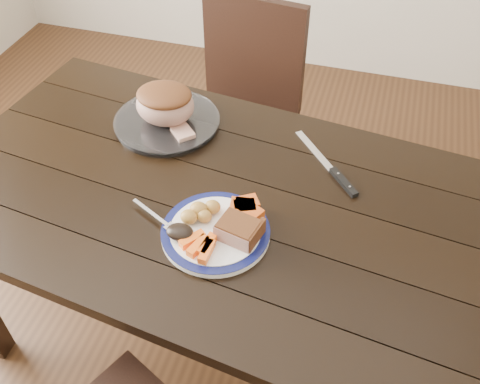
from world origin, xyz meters
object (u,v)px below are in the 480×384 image
(serving_platter, at_px, (167,123))
(roast_joint, at_px, (165,105))
(dinner_plate, at_px, (216,233))
(chair_far, at_px, (242,105))
(dining_table, at_px, (215,217))
(carving_knife, at_px, (336,174))
(pork_slice, at_px, (238,230))
(fork, at_px, (159,219))

(serving_platter, bearing_deg, roast_joint, 0.00)
(dinner_plate, bearing_deg, serving_platter, 126.43)
(chair_far, bearing_deg, dining_table, 107.94)
(carving_knife, bearing_deg, pork_slice, -73.31)
(dining_table, xyz_separation_m, dinner_plate, (0.05, -0.14, 0.10))
(chair_far, relative_size, serving_platter, 2.85)
(pork_slice, bearing_deg, roast_joint, 131.46)
(dinner_plate, bearing_deg, carving_knife, 50.01)
(dining_table, xyz_separation_m, pork_slice, (0.11, -0.14, 0.13))
(pork_slice, distance_m, carving_knife, 0.38)
(fork, bearing_deg, carving_knife, 64.24)
(chair_far, xyz_separation_m, carving_knife, (0.44, -0.56, 0.23))
(pork_slice, relative_size, carving_knife, 0.39)
(dinner_plate, relative_size, pork_slice, 2.82)
(chair_far, distance_m, roast_joint, 0.58)
(dining_table, relative_size, fork, 10.18)
(dinner_plate, xyz_separation_m, pork_slice, (0.06, -0.01, 0.03))
(chair_far, relative_size, pork_slice, 9.37)
(chair_far, distance_m, carving_knife, 0.76)
(pork_slice, bearing_deg, chair_far, 105.55)
(roast_joint, bearing_deg, fork, -70.70)
(roast_joint, distance_m, carving_knife, 0.56)
(dining_table, distance_m, chair_far, 0.76)
(dining_table, bearing_deg, chair_far, 100.25)
(dinner_plate, relative_size, serving_platter, 0.86)
(roast_joint, height_order, carving_knife, roast_joint)
(dining_table, height_order, dinner_plate, dinner_plate)
(dining_table, xyz_separation_m, fork, (-0.10, -0.15, 0.11))
(serving_platter, distance_m, pork_slice, 0.54)
(serving_platter, xyz_separation_m, fork, (0.14, -0.40, 0.01))
(pork_slice, bearing_deg, dining_table, 127.89)
(dining_table, height_order, serving_platter, serving_platter)
(chair_far, distance_m, serving_platter, 0.54)
(dinner_plate, distance_m, serving_platter, 0.49)
(pork_slice, distance_m, roast_joint, 0.54)
(serving_platter, distance_m, roast_joint, 0.07)
(fork, bearing_deg, chair_far, 118.56)
(serving_platter, relative_size, fork, 1.95)
(dinner_plate, distance_m, pork_slice, 0.07)
(dining_table, bearing_deg, roast_joint, 133.30)
(carving_knife, bearing_deg, fork, -93.43)
(dinner_plate, relative_size, fork, 1.68)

